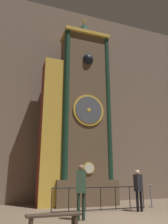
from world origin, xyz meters
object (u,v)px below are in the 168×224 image
at_px(clock_tower, 78,114).
at_px(stanchion_post, 151,200).
at_px(visitor_far, 138,186).
at_px(visitor_bench, 54,219).
at_px(visitor_near, 81,186).

distance_m(clock_tower, stanchion_post, 5.67).
xyz_separation_m(clock_tower, visitor_far, (1.84, -2.69, -3.74)).
bearing_deg(stanchion_post, clock_tower, 151.17).
distance_m(clock_tower, visitor_bench, 6.91).
bearing_deg(visitor_bench, visitor_far, 27.89).
xyz_separation_m(clock_tower, stanchion_post, (3.13, -1.72, -4.40)).
height_order(clock_tower, stanchion_post, clock_tower).
xyz_separation_m(clock_tower, visitor_near, (-1.04, -3.63, -3.66)).
height_order(visitor_near, visitor_bench, visitor_near).
xyz_separation_m(stanchion_post, visitor_bench, (-5.35, -3.11, -0.01)).
bearing_deg(stanchion_post, visitor_bench, -149.78).
relative_size(clock_tower, visitor_bench, 7.50).
height_order(clock_tower, visitor_bench, clock_tower).
distance_m(stanchion_post, visitor_bench, 6.19).
bearing_deg(visitor_far, visitor_near, -179.46).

